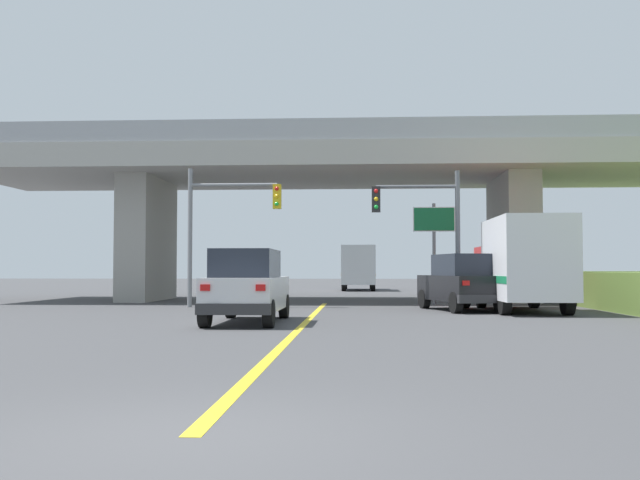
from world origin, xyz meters
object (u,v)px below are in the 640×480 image
object	(u,v)px
box_truck	(522,264)
highway_sign	(434,229)
traffic_signal_nearside	(427,220)
traffic_signal_farside	(222,218)
suv_lead	(247,286)
suv_crossing	(462,282)
semi_truck_distant	(358,267)

from	to	relation	value
box_truck	highway_sign	world-z (taller)	highway_sign
traffic_signal_nearside	highway_sign	size ratio (longest dim) A/B	1.20
traffic_signal_farside	highway_sign	size ratio (longest dim) A/B	1.27
suv_lead	suv_crossing	distance (m)	9.15
traffic_signal_nearside	semi_truck_distant	bearing A→B (deg)	96.12
suv_crossing	highway_sign	bearing A→B (deg)	81.13
highway_sign	suv_crossing	bearing A→B (deg)	-84.76
highway_sign	box_truck	bearing A→B (deg)	-65.57
suv_crossing	semi_truck_distant	size ratio (longest dim) A/B	0.64
traffic_signal_farside	highway_sign	xyz separation A→B (m)	(8.61, 3.03, -0.31)
traffic_signal_farside	semi_truck_distant	world-z (taller)	traffic_signal_farside
suv_lead	box_truck	world-z (taller)	box_truck
highway_sign	semi_truck_distant	bearing A→B (deg)	99.24
suv_crossing	semi_truck_distant	world-z (taller)	semi_truck_distant
suv_crossing	semi_truck_distant	xyz separation A→B (m)	(-3.72, 24.99, 0.63)
traffic_signal_nearside	semi_truck_distant	world-z (taller)	traffic_signal_nearside
traffic_signal_nearside	semi_truck_distant	distance (m)	24.28
box_truck	highway_sign	bearing A→B (deg)	114.43
suv_crossing	highway_sign	xyz separation A→B (m)	(-0.45, 4.91, 2.20)
suv_lead	box_truck	xyz separation A→B (m)	(8.80, 5.61, 0.66)
box_truck	semi_truck_distant	distance (m)	26.19
box_truck	traffic_signal_farside	size ratio (longest dim) A/B	1.20
suv_lead	traffic_signal_farside	world-z (taller)	traffic_signal_farside
traffic_signal_farside	traffic_signal_nearside	bearing A→B (deg)	-6.96
suv_lead	semi_truck_distant	size ratio (longest dim) A/B	0.66
traffic_signal_nearside	semi_truck_distant	xyz separation A→B (m)	(-2.58, 24.08, -1.69)
box_truck	traffic_signal_nearside	world-z (taller)	traffic_signal_nearside
suv_lead	traffic_signal_farside	distance (m)	8.73
suv_crossing	traffic_signal_nearside	xyz separation A→B (m)	(-1.13, 0.91, 2.32)
suv_lead	box_truck	bearing A→B (deg)	32.51
box_truck	suv_crossing	bearing A→B (deg)	164.59
suv_crossing	semi_truck_distant	distance (m)	25.27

